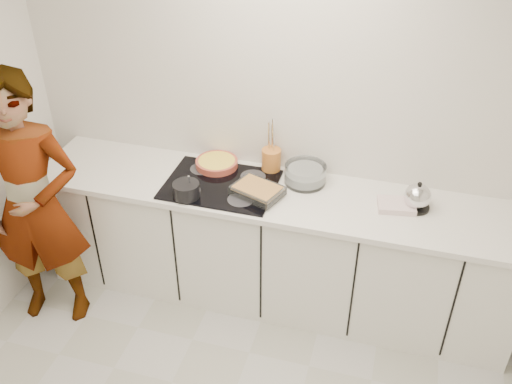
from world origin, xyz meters
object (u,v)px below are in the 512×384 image
(baking_dish, at_px, (257,190))
(cook, at_px, (34,206))
(tart_dish, at_px, (217,163))
(utensil_crock, at_px, (271,160))
(saucepan, at_px, (186,190))
(hob, at_px, (221,184))
(kettle, at_px, (417,197))
(mixing_bowl, at_px, (305,175))

(baking_dish, bearing_deg, cook, -160.62)
(tart_dish, relative_size, utensil_crock, 2.23)
(saucepan, bearing_deg, hob, 50.58)
(cook, bearing_deg, tart_dish, 23.74)
(hob, relative_size, kettle, 3.75)
(kettle, bearing_deg, baking_dish, -171.67)
(saucepan, bearing_deg, mixing_bowl, 29.22)
(mixing_bowl, bearing_deg, baking_dish, -136.83)
(utensil_crock, bearing_deg, baking_dish, -91.02)
(baking_dish, distance_m, mixing_bowl, 0.35)
(hob, distance_m, tart_dish, 0.22)
(kettle, distance_m, utensil_crock, 0.99)
(saucepan, distance_m, kettle, 1.44)
(mixing_bowl, bearing_deg, kettle, -7.82)
(saucepan, relative_size, cook, 0.10)
(tart_dish, bearing_deg, cook, -143.29)
(kettle, distance_m, cook, 2.39)
(tart_dish, distance_m, saucepan, 0.40)
(cook, bearing_deg, hob, 13.24)
(hob, distance_m, mixing_bowl, 0.56)
(saucepan, relative_size, mixing_bowl, 0.54)
(baking_dish, distance_m, utensil_crock, 0.33)
(utensil_crock, bearing_deg, tart_dish, -169.30)
(tart_dish, xyz_separation_m, saucepan, (-0.07, -0.40, 0.02))
(tart_dish, relative_size, cook, 0.20)
(hob, distance_m, cook, 1.18)
(hob, height_order, saucepan, saucepan)
(mixing_bowl, height_order, kettle, kettle)
(hob, relative_size, baking_dish, 1.99)
(saucepan, bearing_deg, utensil_crock, 46.95)
(hob, relative_size, cook, 0.40)
(utensil_crock, distance_m, cook, 1.55)
(tart_dish, height_order, saucepan, saucepan)
(baking_dish, relative_size, mixing_bowl, 1.11)
(mixing_bowl, bearing_deg, hob, -160.41)
(mixing_bowl, bearing_deg, saucepan, -150.78)
(mixing_bowl, distance_m, kettle, 0.73)
(baking_dish, bearing_deg, tart_dish, 145.01)
(saucepan, bearing_deg, kettle, 11.45)
(cook, bearing_deg, mixing_bowl, 11.12)
(cook, bearing_deg, saucepan, 6.90)
(mixing_bowl, xyz_separation_m, kettle, (0.72, -0.10, 0.02))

